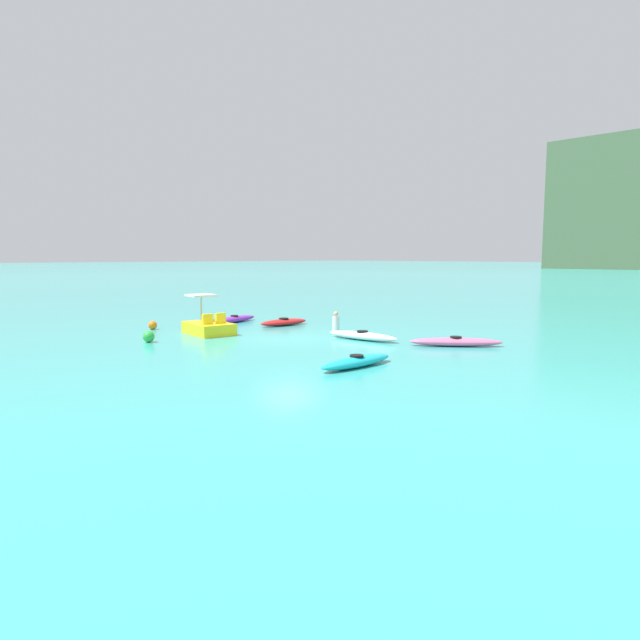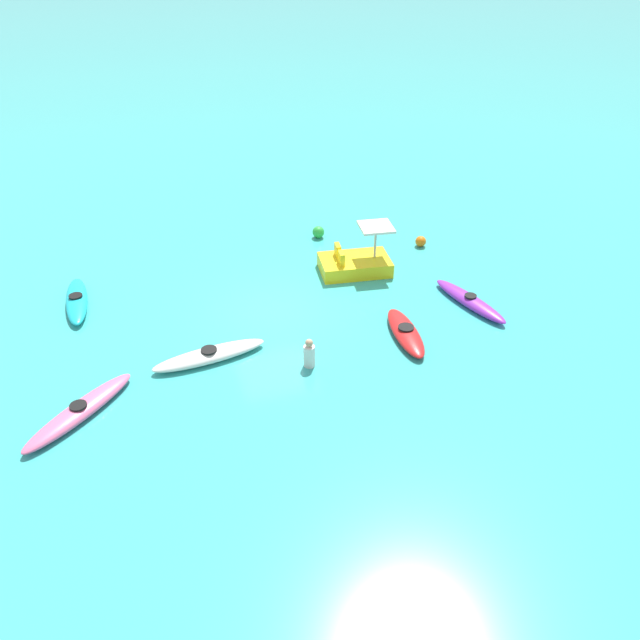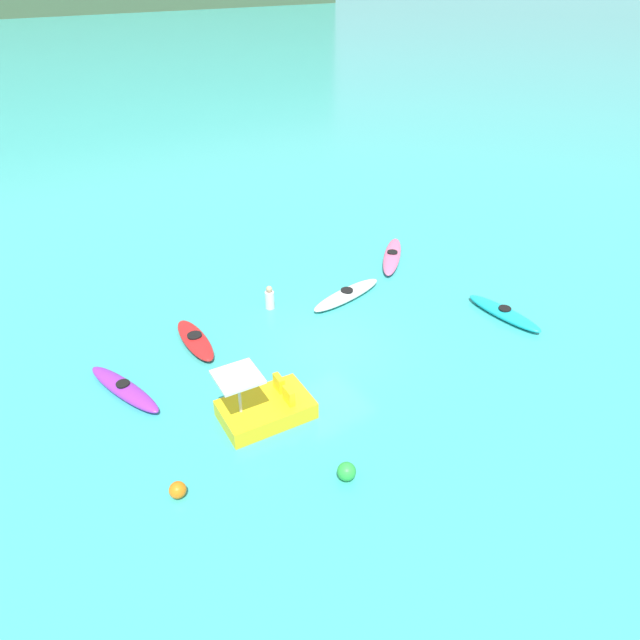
{
  "view_description": "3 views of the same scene",
  "coord_description": "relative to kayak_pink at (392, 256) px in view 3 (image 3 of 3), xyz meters",
  "views": [
    {
      "loc": [
        17.29,
        -14.07,
        3.34
      ],
      "look_at": [
        0.37,
        1.48,
        0.68
      ],
      "focal_mm": 30.86,
      "sensor_mm": 36.0,
      "label": 1
    },
    {
      "loc": [
        3.44,
        16.54,
        10.72
      ],
      "look_at": [
        -1.05,
        1.65,
        0.48
      ],
      "focal_mm": 35.36,
      "sensor_mm": 36.0,
      "label": 2
    },
    {
      "loc": [
        -8.72,
        -11.71,
        10.37
      ],
      "look_at": [
        0.23,
        0.8,
        0.47
      ],
      "focal_mm": 31.36,
      "sensor_mm": 36.0,
      "label": 3
    }
  ],
  "objects": [
    {
      "name": "buoy_orange",
      "position": [
        -12.11,
        -6.22,
        0.04
      ],
      "size": [
        0.4,
        0.4,
        0.4
      ],
      "primitive_type": "sphere",
      "color": "orange",
      "rests_on": "ground_plane"
    },
    {
      "name": "buoy_green",
      "position": [
        -8.65,
        -8.06,
        0.06
      ],
      "size": [
        0.45,
        0.45,
        0.45
      ],
      "primitive_type": "sphere",
      "color": "green",
      "rests_on": "ground_plane"
    },
    {
      "name": "kayak_white",
      "position": [
        -3.46,
        -1.41,
        0.0
      ],
      "size": [
        3.33,
        1.2,
        0.37
      ],
      "color": "white",
      "rests_on": "ground_plane"
    },
    {
      "name": "ground_plane",
      "position": [
        -5.76,
        -3.42,
        -0.16
      ],
      "size": [
        600.0,
        600.0,
        0.0
      ],
      "primitive_type": "plane",
      "color": "#38ADA8"
    },
    {
      "name": "pedal_boat_yellow",
      "position": [
        -9.11,
        -5.1,
        0.17
      ],
      "size": [
        2.57,
        1.75,
        1.68
      ],
      "color": "yellow",
      "rests_on": "ground_plane"
    },
    {
      "name": "kayak_cyan",
      "position": [
        0.18,
        -5.56,
        0.0
      ],
      "size": [
        0.73,
        2.97,
        0.37
      ],
      "color": "#19B7C6",
      "rests_on": "ground_plane"
    },
    {
      "name": "person_near_shore",
      "position": [
        -6.08,
        -0.34,
        0.22
      ],
      "size": [
        0.43,
        0.43,
        0.88
      ],
      "color": "silver",
      "rests_on": "ground_plane"
    },
    {
      "name": "kayak_purple",
      "position": [
        -11.87,
        -1.92,
        -0.0
      ],
      "size": [
        1.38,
        3.15,
        0.37
      ],
      "color": "purple",
      "rests_on": "ground_plane"
    },
    {
      "name": "kayak_pink",
      "position": [
        0.0,
        0.0,
        0.0
      ],
      "size": [
        2.98,
        2.83,
        0.37
      ],
      "color": "pink",
      "rests_on": "ground_plane"
    },
    {
      "name": "kayak_red",
      "position": [
        -9.19,
        -0.86,
        0.0
      ],
      "size": [
        0.93,
        2.66,
        0.37
      ],
      "color": "red",
      "rests_on": "ground_plane"
    }
  ]
}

